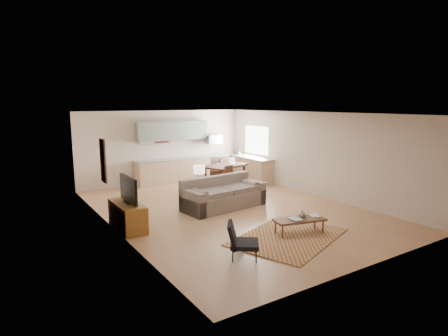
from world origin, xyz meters
TOP-DOWN VIEW (x-y plane):
  - room at (0.00, 0.00)m, footprint 9.00×9.00m
  - kitchen_counter_back at (0.90, 4.18)m, footprint 4.26×0.64m
  - kitchen_counter_right at (2.93, 3.00)m, footprint 0.64×2.26m
  - kitchen_range at (2.00, 4.18)m, footprint 0.62×0.62m
  - kitchen_microwave at (2.00, 4.20)m, footprint 0.62×0.40m
  - upper_cabinets at (0.30, 4.33)m, footprint 2.80×0.34m
  - window_right at (3.23, 3.00)m, footprint 0.02×1.40m
  - wall_art_left at (-3.21, 0.90)m, footprint 0.06×0.42m
  - triptych at (-0.10, 4.47)m, footprint 1.70×0.04m
  - rug at (-0.12, -2.57)m, footprint 3.09×2.63m
  - sofa at (-0.05, 0.23)m, footprint 2.65×1.39m
  - coffee_table at (0.26, -2.52)m, footprint 1.28×0.75m
  - book_a at (0.01, -2.50)m, footprint 0.26×0.33m
  - book_b at (0.60, -2.50)m, footprint 0.47×0.48m
  - vase at (0.36, -2.49)m, footprint 0.25×0.25m
  - armchair at (-1.61, -2.95)m, footprint 0.87×0.87m
  - tv_credenza at (-2.96, -0.04)m, footprint 0.53×1.38m
  - tv at (-2.91, -0.04)m, footprint 0.11×1.06m
  - console_table at (-0.53, 0.80)m, footprint 0.65×0.49m
  - table_lamp at (-0.53, 0.80)m, footprint 0.40×0.40m
  - dining_table at (1.45, 2.47)m, footprint 1.82×1.42m
  - dining_chair_near at (1.24, 1.65)m, footprint 0.55×0.56m
  - dining_chair_far at (1.65, 3.29)m, footprint 0.63×0.64m
  - laptop at (1.77, 2.36)m, footprint 0.40×0.35m
  - soap_bottle at (2.83, 3.56)m, footprint 0.12×0.12m

SIDE VIEW (x-z plane):
  - rug at x=-0.12m, z-range 0.00..0.02m
  - coffee_table at x=0.26m, z-range 0.00..0.36m
  - tv_credenza at x=-2.96m, z-range 0.00..0.64m
  - console_table at x=-0.53m, z-range 0.00..0.68m
  - armchair at x=-1.61m, z-range 0.00..0.71m
  - book_b at x=0.60m, z-range 0.36..0.38m
  - book_a at x=0.01m, z-range 0.36..0.39m
  - dining_table at x=1.45m, z-range 0.00..0.81m
  - sofa at x=-0.05m, z-range 0.00..0.88m
  - vase at x=0.36m, z-range 0.36..0.54m
  - kitchen_range at x=2.00m, z-range 0.00..0.90m
  - dining_chair_near at x=1.24m, z-range 0.00..0.90m
  - kitchen_counter_back at x=0.90m, z-range 0.00..0.92m
  - kitchen_counter_right at x=2.93m, z-range 0.00..0.92m
  - dining_chair_far at x=1.65m, z-range 0.00..0.96m
  - laptop at x=1.77m, z-range 0.81..1.07m
  - table_lamp at x=-0.53m, z-range 0.68..1.22m
  - tv at x=-2.91m, z-range 0.64..1.27m
  - soap_bottle at x=2.83m, z-range 0.92..1.11m
  - room at x=0.00m, z-range -3.15..5.85m
  - kitchen_microwave at x=2.00m, z-range 1.38..1.73m
  - window_right at x=3.23m, z-range 1.02..2.08m
  - wall_art_left at x=-3.21m, z-range 1.00..2.10m
  - triptych at x=-0.10m, z-range 1.50..2.00m
  - upper_cabinets at x=0.30m, z-range 1.60..2.30m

